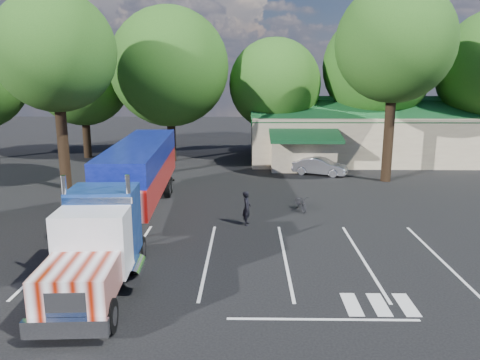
{
  "coord_description": "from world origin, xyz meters",
  "views": [
    {
      "loc": [
        1.63,
        -24.24,
        7.44
      ],
      "look_at": [
        1.24,
        -0.21,
        2.0
      ],
      "focal_mm": 35.0,
      "sensor_mm": 36.0,
      "label": 1
    }
  ],
  "objects_px": {
    "woman": "(247,208)",
    "silver_sedan": "(320,166)",
    "bicycle": "(301,203)",
    "semi_truck": "(133,182)"
  },
  "relations": [
    {
      "from": "semi_truck",
      "to": "bicycle",
      "type": "height_order",
      "value": "semi_truck"
    },
    {
      "from": "woman",
      "to": "silver_sedan",
      "type": "xyz_separation_m",
      "value": [
        5.49,
        12.12,
        -0.2
      ]
    },
    {
      "from": "woman",
      "to": "silver_sedan",
      "type": "bearing_deg",
      "value": -17.2
    },
    {
      "from": "woman",
      "to": "bicycle",
      "type": "bearing_deg",
      "value": -41.79
    },
    {
      "from": "silver_sedan",
      "to": "bicycle",
      "type": "bearing_deg",
      "value": -172.4
    },
    {
      "from": "woman",
      "to": "semi_truck",
      "type": "bearing_deg",
      "value": 102.62
    },
    {
      "from": "bicycle",
      "to": "silver_sedan",
      "type": "distance_m",
      "value": 9.82
    },
    {
      "from": "semi_truck",
      "to": "woman",
      "type": "distance_m",
      "value": 5.78
    },
    {
      "from": "semi_truck",
      "to": "silver_sedan",
      "type": "relative_size",
      "value": 4.82
    },
    {
      "from": "bicycle",
      "to": "silver_sedan",
      "type": "relative_size",
      "value": 0.4
    }
  ]
}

